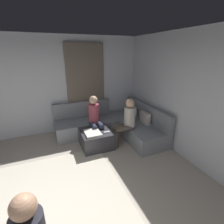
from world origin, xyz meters
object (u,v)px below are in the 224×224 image
at_px(person_on_couch_side, 95,117).
at_px(person_on_couch_back, 126,120).
at_px(sectional_couch, 114,125).
at_px(coffee_mug, 100,125).
at_px(game_remote, 107,132).
at_px(ottoman, 96,138).

bearing_deg(person_on_couch_side, person_on_couch_back, 143.18).
bearing_deg(person_on_couch_side, sectional_couch, -166.20).
distance_m(coffee_mug, game_remote, 0.40).
height_order(game_remote, person_on_couch_back, person_on_couch_back).
xyz_separation_m(ottoman, person_on_couch_back, (0.17, 0.74, 0.45)).
bearing_deg(coffee_mug, person_on_couch_side, -136.08).
xyz_separation_m(game_remote, person_on_couch_side, (-0.50, -0.14, 0.23)).
xyz_separation_m(ottoman, person_on_couch_side, (-0.32, 0.08, 0.45)).
bearing_deg(coffee_mug, sectional_couch, 116.56).
height_order(person_on_couch_back, person_on_couch_side, same).
bearing_deg(sectional_couch, person_on_couch_back, 4.92).
distance_m(sectional_couch, person_on_couch_back, 0.74).
distance_m(person_on_couch_back, person_on_couch_side, 0.82).
bearing_deg(person_on_couch_back, coffee_mug, 55.13).
height_order(coffee_mug, person_on_couch_back, person_on_couch_back).
distance_m(ottoman, game_remote, 0.36).
distance_m(game_remote, person_on_couch_side, 0.57).
bearing_deg(person_on_couch_side, game_remote, 105.49).
bearing_deg(sectional_couch, game_remote, -35.36).
xyz_separation_m(coffee_mug, game_remote, (0.40, 0.04, -0.04)).
bearing_deg(person_on_couch_back, sectional_couch, 4.92).
xyz_separation_m(sectional_couch, person_on_couch_back, (0.64, 0.06, 0.38)).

